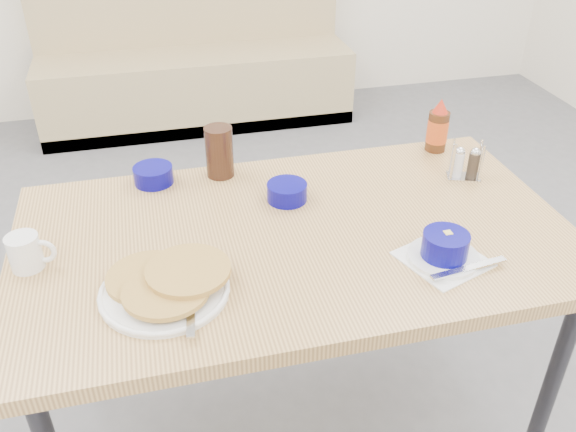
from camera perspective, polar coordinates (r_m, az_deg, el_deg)
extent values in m
cube|color=tan|center=(3.97, -8.48, 11.83)|extent=(1.90, 0.55, 0.45)
cube|color=#2D2D33|center=(4.04, -8.27, 9.38)|extent=(1.90, 0.55, 0.08)
cube|color=tan|center=(1.55, 0.72, -2.08)|extent=(1.40, 0.80, 0.04)
cylinder|color=#2D2D33|center=(1.83, 23.29, -14.70)|extent=(0.04, 0.04, 0.72)
cylinder|color=#2D2D33|center=(2.03, -19.20, -8.16)|extent=(0.04, 0.04, 0.72)
cylinder|color=#2D2D33|center=(2.21, 14.25, -3.25)|extent=(0.04, 0.04, 0.72)
cylinder|color=white|center=(1.37, -11.47, -6.92)|extent=(0.28, 0.28, 0.01)
cylinder|color=tan|center=(1.40, -12.93, -5.59)|extent=(0.19, 0.19, 0.01)
cylinder|color=tan|center=(1.33, -11.36, -6.86)|extent=(0.19, 0.19, 0.01)
cylinder|color=tan|center=(1.36, -9.32, -5.04)|extent=(0.19, 0.19, 0.01)
cube|color=silver|center=(1.28, -9.08, -9.23)|extent=(0.03, 0.13, 0.01)
cylinder|color=white|center=(1.52, -23.41, -3.13)|extent=(0.08, 0.08, 0.08)
cylinder|color=black|center=(1.50, -23.72, -1.95)|extent=(0.06, 0.06, 0.00)
torus|color=white|center=(1.51, -21.95, -3.10)|extent=(0.06, 0.02, 0.06)
cube|color=white|center=(1.49, 14.28, -3.93)|extent=(0.23, 0.23, 0.00)
cylinder|color=white|center=(1.49, 14.31, -3.71)|extent=(0.17, 0.17, 0.01)
cylinder|color=#070572|center=(1.47, 14.50, -2.63)|extent=(0.11, 0.11, 0.06)
cylinder|color=white|center=(1.45, 14.62, -1.86)|extent=(0.10, 0.10, 0.01)
cube|color=#F4DB60|center=(1.46, 14.73, -1.60)|extent=(0.02, 0.02, 0.01)
cube|color=silver|center=(1.45, 16.56, -4.69)|extent=(0.20, 0.04, 0.00)
cylinder|color=#070572|center=(1.78, -12.49, 3.78)|extent=(0.11, 0.11, 0.05)
cylinder|color=#070572|center=(1.66, -0.09, 2.27)|extent=(0.11, 0.11, 0.05)
cylinder|color=black|center=(1.77, -6.44, 6.00)|extent=(0.10, 0.10, 0.15)
cube|color=silver|center=(1.85, 16.09, 3.56)|extent=(0.11, 0.08, 0.00)
cylinder|color=silver|center=(1.80, 15.20, 4.91)|extent=(0.01, 0.01, 0.11)
cylinder|color=silver|center=(1.82, 17.67, 4.73)|extent=(0.01, 0.01, 0.11)
cylinder|color=silver|center=(1.84, 15.05, 5.49)|extent=(0.01, 0.01, 0.11)
cylinder|color=silver|center=(1.85, 17.48, 5.30)|extent=(0.01, 0.01, 0.11)
cylinder|color=silver|center=(1.83, 15.60, 4.68)|extent=(0.03, 0.03, 0.07)
cylinder|color=#3F3326|center=(1.84, 16.94, 4.58)|extent=(0.03, 0.03, 0.07)
cylinder|color=#47230F|center=(1.97, 13.79, 7.70)|extent=(0.06, 0.06, 0.13)
cylinder|color=orange|center=(1.97, 13.80, 7.77)|extent=(0.07, 0.07, 0.07)
cone|color=red|center=(1.93, 14.12, 9.98)|extent=(0.05, 0.05, 0.04)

